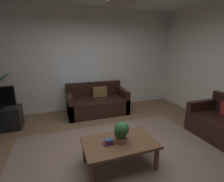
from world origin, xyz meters
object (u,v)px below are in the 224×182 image
coffee_table (119,145)px  book_on_table_0 (108,143)px  book_on_table_1 (109,141)px  remote_on_table_0 (124,141)px  book_on_table_2 (109,140)px  potted_plant_on_table (121,131)px  couch_under_window (97,103)px

coffee_table → book_on_table_0: size_ratio=7.08×
book_on_table_1 → remote_on_table_0: 0.23m
coffee_table → remote_on_table_0: 0.10m
book_on_table_1 → book_on_table_2: book_on_table_2 is taller
coffee_table → book_on_table_0: 0.19m
coffee_table → book_on_table_2: size_ratio=9.35×
coffee_table → book_on_table_1: bearing=-179.7°
coffee_table → book_on_table_0: bearing=-179.5°
book_on_table_0 → potted_plant_on_table: size_ratio=0.47×
couch_under_window → remote_on_table_0: bearing=-93.9°
remote_on_table_0 → couch_under_window: bearing=142.4°
couch_under_window → remote_on_table_0: size_ratio=10.07×
book_on_table_1 → book_on_table_2: size_ratio=1.09×
coffee_table → book_on_table_2: (-0.17, -0.01, 0.13)m
book_on_table_2 → potted_plant_on_table: (0.19, 0.01, 0.10)m
book_on_table_1 → remote_on_table_0: (0.23, -0.01, -0.03)m
coffee_table → potted_plant_on_table: bearing=-2.8°
remote_on_table_0 → potted_plant_on_table: potted_plant_on_table is taller
couch_under_window → remote_on_table_0: (-0.15, -2.22, 0.15)m
couch_under_window → book_on_table_2: size_ratio=13.80×
potted_plant_on_table → coffee_table: bearing=177.2°
book_on_table_0 → potted_plant_on_table: bearing=0.1°
couch_under_window → potted_plant_on_table: 2.24m
book_on_table_2 → remote_on_table_0: bearing=0.3°
potted_plant_on_table → couch_under_window: bearing=85.1°
book_on_table_0 → book_on_table_1: book_on_table_1 is taller
book_on_table_1 → remote_on_table_0: bearing=-1.8°
book_on_table_2 → remote_on_table_0: 0.24m
potted_plant_on_table → book_on_table_0: bearing=-179.9°
couch_under_window → potted_plant_on_table: (-0.19, -2.21, 0.31)m
couch_under_window → book_on_table_1: bearing=-99.8°
book_on_table_0 → remote_on_table_0: bearing=-1.6°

